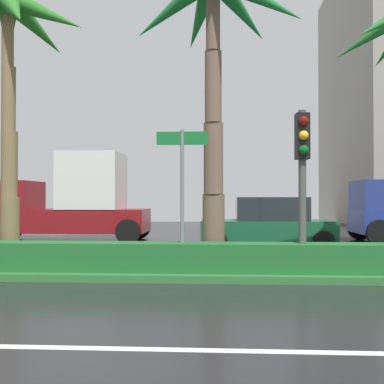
# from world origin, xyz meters

# --- Properties ---
(ground_plane) EXTENTS (90.00, 42.00, 0.10)m
(ground_plane) POSITION_xyz_m (0.00, 9.00, -0.05)
(ground_plane) COLOR black
(near_lane_divider_stripe) EXTENTS (81.00, 0.14, 0.01)m
(near_lane_divider_stripe) POSITION_xyz_m (0.00, 2.00, 0.00)
(near_lane_divider_stripe) COLOR white
(near_lane_divider_stripe) RESTS_ON ground_plane
(median_strip) EXTENTS (85.50, 4.00, 0.15)m
(median_strip) POSITION_xyz_m (0.00, 8.00, 0.07)
(median_strip) COLOR #2D6B33
(median_strip) RESTS_ON ground_plane
(median_hedge) EXTENTS (76.50, 0.70, 0.60)m
(median_hedge) POSITION_xyz_m (0.00, 6.60, 0.45)
(median_hedge) COLOR #1E6028
(median_hedge) RESTS_ON median_strip
(palm_tree_centre_left) EXTENTS (3.91, 3.57, 6.84)m
(palm_tree_centre_left) POSITION_xyz_m (-3.00, 7.79, 5.61)
(palm_tree_centre_left) COLOR olive
(palm_tree_centre_left) RESTS_ON median_strip
(palm_tree_centre) EXTENTS (4.26, 4.26, 7.10)m
(palm_tree_centre) POSITION_xyz_m (1.96, 7.40, 5.75)
(palm_tree_centre) COLOR brown
(palm_tree_centre) RESTS_ON median_strip
(traffic_signal_median_right) EXTENTS (0.28, 0.43, 3.39)m
(traffic_signal_median_right) POSITION_xyz_m (3.85, 6.65, 2.48)
(traffic_signal_median_right) COLOR #4C4C47
(traffic_signal_median_right) RESTS_ON median_strip
(street_name_sign) EXTENTS (1.10, 0.08, 3.00)m
(street_name_sign) POSITION_xyz_m (1.32, 6.69, 2.08)
(street_name_sign) COLOR slate
(street_name_sign) RESTS_ON median_strip
(box_truck_lead) EXTENTS (6.40, 2.64, 3.46)m
(box_truck_lead) POSITION_xyz_m (-3.84, 14.90, 1.55)
(box_truck_lead) COLOR maroon
(box_truck_lead) RESTS_ON ground_plane
(car_in_traffic_second) EXTENTS (4.30, 2.02, 1.72)m
(car_in_traffic_second) POSITION_xyz_m (3.73, 12.30, 0.83)
(car_in_traffic_second) COLOR #195133
(car_in_traffic_second) RESTS_ON ground_plane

